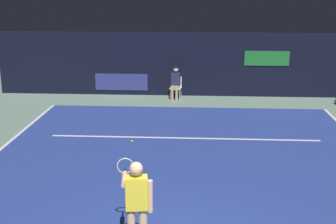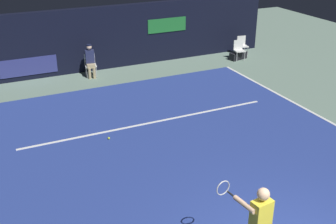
% 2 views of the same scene
% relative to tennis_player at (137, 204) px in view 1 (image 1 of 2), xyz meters
% --- Properties ---
extents(ground_plane, '(31.52, 31.52, 0.00)m').
position_rel_tennis_player_xyz_m(ground_plane, '(0.62, 4.37, -0.99)').
color(ground_plane, slate).
extents(court_surface, '(10.34, 11.29, 0.01)m').
position_rel_tennis_player_xyz_m(court_surface, '(0.62, 4.37, -0.98)').
color(court_surface, navy).
rests_on(court_surface, ground).
extents(line_service, '(8.07, 0.10, 0.01)m').
position_rel_tennis_player_xyz_m(line_service, '(0.62, 6.35, -0.97)').
color(line_service, white).
rests_on(line_service, court_surface).
extents(back_wall, '(15.93, 0.33, 2.60)m').
position_rel_tennis_player_xyz_m(back_wall, '(0.62, 12.14, 0.31)').
color(back_wall, black).
rests_on(back_wall, ground).
extents(tennis_player, '(0.71, 0.93, 1.73)m').
position_rel_tennis_player_xyz_m(tennis_player, '(0.00, 0.00, 0.00)').
color(tennis_player, '#DBAD89').
rests_on(tennis_player, ground).
extents(line_judge_on_chair, '(0.49, 0.57, 1.32)m').
position_rel_tennis_player_xyz_m(line_judge_on_chair, '(0.14, 11.32, -0.30)').
color(line_judge_on_chair, white).
rests_on(line_judge_on_chair, ground).
extents(tennis_ball, '(0.07, 0.07, 0.07)m').
position_rel_tennis_player_xyz_m(tennis_ball, '(-0.89, 5.86, -0.94)').
color(tennis_ball, '#CCE033').
rests_on(tennis_ball, court_surface).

